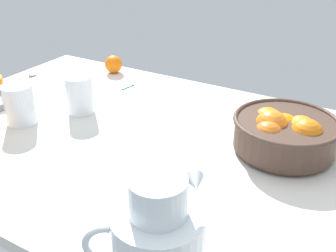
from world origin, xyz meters
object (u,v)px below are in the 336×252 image
Objects in this scene: juice_glass at (20,107)px; spoon at (21,78)px; fruit_bowl at (284,133)px; loose_orange_0 at (113,64)px; second_glass at (80,96)px; juice_pitcher at (158,247)px.

juice_glass is 37.10cm from spoon.
loose_orange_0 is at bearing 160.58° from fruit_bowl.
second_glass reaches higher than loose_orange_0.
fruit_bowl is 3.99× the size of loose_orange_0.
loose_orange_0 is at bearing 131.14° from juice_pitcher.
fruit_bowl is at bearing -1.51° from spoon.
second_glass reaches higher than spoon.
loose_orange_0 is (-71.75, 25.29, -2.04)cm from fruit_bowl.
second_glass is at bearing 54.53° from juice_glass.
spoon is at bearing 138.91° from juice_glass.
juice_glass is at bearing 155.66° from juice_pitcher.
fruit_bowl is at bearing 83.49° from juice_pitcher.
juice_glass is 17.11cm from second_glass.
juice_glass reaches higher than fruit_bowl.
juice_pitcher reaches higher than loose_orange_0.
spoon is (-37.67, 10.26, -4.76)cm from second_glass.
spoon is (-96.79, 2.55, -4.88)cm from fruit_bowl.
second_glass is at bearing -69.04° from loose_orange_0.
loose_orange_0 is 33.94cm from spoon.
juice_glass is 47.05cm from loose_orange_0.
juice_glass is at bearing -86.69° from loose_orange_0.
fruit_bowl is at bearing 17.41° from juice_glass.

